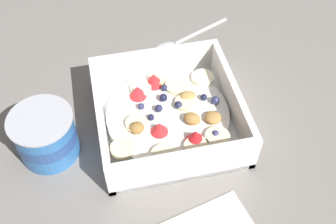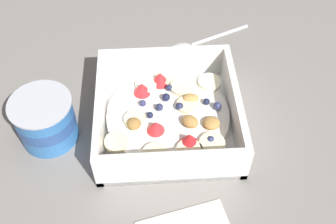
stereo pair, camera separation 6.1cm
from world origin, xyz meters
TOP-DOWN VIEW (x-y plane):
  - ground_plane at (0.00, 0.00)m, footprint 2.40×2.40m
  - fruit_bowl at (0.01, 0.02)m, footprint 0.21×0.21m
  - spoon at (0.20, -0.04)m, footprint 0.09×0.17m
  - yogurt_cup at (0.00, 0.20)m, footprint 0.09×0.09m

SIDE VIEW (x-z plane):
  - ground_plane at x=0.00m, z-range 0.00..0.00m
  - spoon at x=0.20m, z-range 0.00..0.01m
  - fruit_bowl at x=0.01m, z-range -0.01..0.05m
  - yogurt_cup at x=0.00m, z-range 0.00..0.08m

